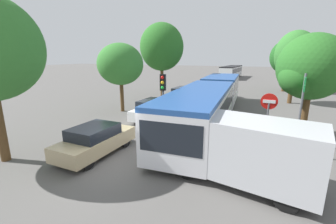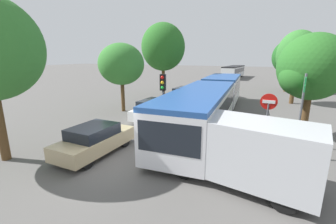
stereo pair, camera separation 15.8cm
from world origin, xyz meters
The scene contains 17 objects.
ground_plane centered at (0.00, 0.00, 0.00)m, with size 200.00×200.00×0.00m, color #565451.
articulated_bus centered at (1.87, 8.42, 1.51)m, with size 3.82×17.73×2.61m.
city_bus_rear centered at (-1.74, 41.54, 1.41)m, with size 3.00×11.40×2.43m.
queued_car_tan centered at (-1.51, 0.43, 0.69)m, with size 1.73×3.92×1.35m.
queued_car_white centered at (-1.82, 6.73, 0.71)m, with size 1.79×4.08×1.41m.
queued_car_graphite centered at (-1.94, 13.24, 0.74)m, with size 1.87×4.26×1.47m.
queued_car_green centered at (-1.96, 19.65, 0.72)m, with size 1.81×4.12×1.42m.
queued_car_navy centered at (-1.78, 25.63, 0.73)m, with size 1.84×4.18×1.44m.
white_van centered at (4.90, 0.65, 1.24)m, with size 5.25×2.75×2.31m.
traffic_light centered at (0.01, 4.39, 2.50)m, with size 0.37×0.39×3.40m.
no_entry_sign centered at (5.50, 3.49, 1.88)m, with size 0.70×0.08×2.82m.
direction_sign_post centered at (6.93, 5.17, 2.55)m, with size 0.20×1.40×3.60m.
tree_left_mid centered at (-5.29, 7.87, 3.76)m, with size 3.57×3.57×5.38m.
tree_left_far centered at (-5.40, 15.65, 5.32)m, with size 4.67×4.67×7.86m.
tree_right_near centered at (7.28, 6.85, 3.72)m, with size 3.41×3.41×5.54m.
tree_right_mid centered at (7.53, 17.00, 4.36)m, with size 3.59×3.59×6.66m.
tree_right_far centered at (7.26, 25.21, 4.28)m, with size 4.01×4.01×6.39m.
Camera 1 is at (5.35, -6.96, 4.36)m, focal length 24.00 mm.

